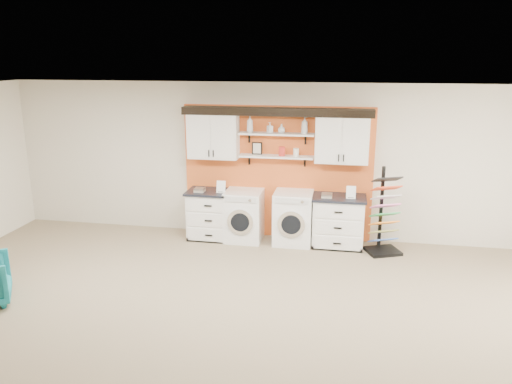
% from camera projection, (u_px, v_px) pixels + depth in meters
% --- Properties ---
extents(floor, '(10.00, 10.00, 0.00)m').
position_uv_depth(floor, '(227.00, 357.00, 5.56)').
color(floor, gray).
rests_on(floor, ground).
extents(ceiling, '(10.00, 10.00, 0.00)m').
position_uv_depth(ceiling, '(223.00, 103.00, 4.82)').
color(ceiling, white).
rests_on(ceiling, wall_back).
extents(wall_back, '(10.00, 0.00, 10.00)m').
position_uv_depth(wall_back, '(278.00, 161.00, 8.99)').
color(wall_back, beige).
rests_on(wall_back, floor).
extents(accent_panel, '(3.40, 0.07, 2.40)m').
position_uv_depth(accent_panel, '(277.00, 173.00, 9.01)').
color(accent_panel, '#DA5E25').
rests_on(accent_panel, wall_back).
extents(upper_cabinet_left, '(0.90, 0.35, 0.84)m').
position_uv_depth(upper_cabinet_left, '(213.00, 135.00, 8.86)').
color(upper_cabinet_left, white).
rests_on(upper_cabinet_left, wall_back).
extents(upper_cabinet_right, '(0.90, 0.35, 0.84)m').
position_uv_depth(upper_cabinet_right, '(342.00, 139.00, 8.47)').
color(upper_cabinet_right, white).
rests_on(upper_cabinet_right, wall_back).
extents(shelf_lower, '(1.32, 0.28, 0.03)m').
position_uv_depth(shelf_lower, '(276.00, 156.00, 8.76)').
color(shelf_lower, white).
rests_on(shelf_lower, wall_back).
extents(shelf_upper, '(1.32, 0.28, 0.03)m').
position_uv_depth(shelf_upper, '(276.00, 134.00, 8.66)').
color(shelf_upper, white).
rests_on(shelf_upper, wall_back).
extents(crown_molding, '(3.30, 0.41, 0.13)m').
position_uv_depth(crown_molding, '(277.00, 111.00, 8.56)').
color(crown_molding, black).
rests_on(crown_molding, wall_back).
extents(picture_frame, '(0.18, 0.02, 0.22)m').
position_uv_depth(picture_frame, '(257.00, 148.00, 8.84)').
color(picture_frame, black).
rests_on(picture_frame, shelf_lower).
extents(canister_red, '(0.11, 0.11, 0.16)m').
position_uv_depth(canister_red, '(282.00, 151.00, 8.72)').
color(canister_red, red).
rests_on(canister_red, shelf_lower).
extents(canister_cream, '(0.10, 0.10, 0.14)m').
position_uv_depth(canister_cream, '(296.00, 152.00, 8.68)').
color(canister_cream, silver).
rests_on(canister_cream, shelf_lower).
extents(base_cabinet_left, '(0.91, 0.66, 0.89)m').
position_uv_depth(base_cabinet_left, '(213.00, 214.00, 9.09)').
color(base_cabinet_left, white).
rests_on(base_cabinet_left, floor).
extents(base_cabinet_right, '(0.92, 0.66, 0.90)m').
position_uv_depth(base_cabinet_right, '(338.00, 221.00, 8.70)').
color(base_cabinet_right, white).
rests_on(base_cabinet_right, floor).
extents(washer, '(0.66, 0.71, 0.92)m').
position_uv_depth(washer, '(244.00, 215.00, 8.99)').
color(washer, white).
rests_on(washer, floor).
extents(dryer, '(0.67, 0.71, 0.94)m').
position_uv_depth(dryer, '(293.00, 218.00, 8.83)').
color(dryer, white).
rests_on(dryer, floor).
extents(sample_rack, '(0.66, 0.62, 1.47)m').
position_uv_depth(sample_rack, '(384.00, 225.00, 8.39)').
color(sample_rack, black).
rests_on(sample_rack, floor).
extents(soap_bottle_a, '(0.12, 0.12, 0.29)m').
position_uv_depth(soap_bottle_a, '(250.00, 124.00, 8.69)').
color(soap_bottle_a, silver).
rests_on(soap_bottle_a, shelf_upper).
extents(soap_bottle_b, '(0.12, 0.12, 0.18)m').
position_uv_depth(soap_bottle_b, '(270.00, 128.00, 8.65)').
color(soap_bottle_b, silver).
rests_on(soap_bottle_b, shelf_upper).
extents(soap_bottle_c, '(0.17, 0.17, 0.16)m').
position_uv_depth(soap_bottle_c, '(281.00, 129.00, 8.62)').
color(soap_bottle_c, silver).
rests_on(soap_bottle_c, shelf_upper).
extents(soap_bottle_d, '(0.13, 0.12, 0.29)m').
position_uv_depth(soap_bottle_d, '(305.00, 125.00, 8.53)').
color(soap_bottle_d, silver).
rests_on(soap_bottle_d, shelf_upper).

